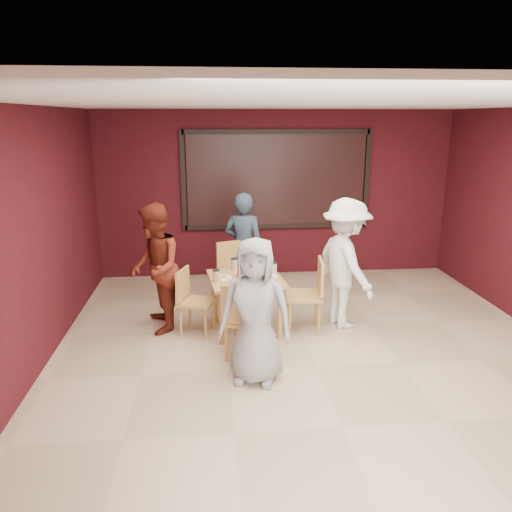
{
  "coord_description": "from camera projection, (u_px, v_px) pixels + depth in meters",
  "views": [
    {
      "loc": [
        -1.13,
        -4.91,
        2.67
      ],
      "look_at": [
        -0.57,
        1.09,
        0.99
      ],
      "focal_mm": 35.0,
      "sensor_mm": 36.0,
      "label": 1
    }
  ],
  "objects": [
    {
      "name": "floor",
      "position": [
        316.0,
        367.0,
        5.53
      ],
      "size": [
        7.0,
        7.0,
        0.0
      ],
      "primitive_type": "plane",
      "color": "#C6AA89",
      "rests_on": "ground"
    },
    {
      "name": "window_blinds",
      "position": [
        277.0,
        180.0,
        8.39
      ],
      "size": [
        3.0,
        0.02,
        1.5
      ],
      "primitive_type": "cube",
      "color": "black"
    },
    {
      "name": "dining_table",
      "position": [
        246.0,
        284.0,
        6.34
      ],
      "size": [
        1.0,
        1.0,
        0.86
      ],
      "color": "tan",
      "rests_on": "floor"
    },
    {
      "name": "chair_front",
      "position": [
        244.0,
        317.0,
        5.57
      ],
      "size": [
        0.57,
        0.57,
        0.92
      ],
      "color": "tan",
      "rests_on": "floor"
    },
    {
      "name": "chair_back",
      "position": [
        235.0,
        271.0,
        7.18
      ],
      "size": [
        0.59,
        0.59,
        0.95
      ],
      "color": "tan",
      "rests_on": "floor"
    },
    {
      "name": "chair_left",
      "position": [
        191.0,
        297.0,
        6.31
      ],
      "size": [
        0.51,
        0.51,
        0.84
      ],
      "color": "tan",
      "rests_on": "floor"
    },
    {
      "name": "chair_right",
      "position": [
        310.0,
        291.0,
        6.37
      ],
      "size": [
        0.51,
        0.51,
        0.94
      ],
      "color": "tan",
      "rests_on": "floor"
    },
    {
      "name": "diner_front",
      "position": [
        256.0,
        311.0,
        5.06
      ],
      "size": [
        0.86,
        0.68,
        1.54
      ],
      "primitive_type": "imported",
      "rotation": [
        0.0,
        0.0,
        -0.29
      ],
      "color": "#999999",
      "rests_on": "floor"
    },
    {
      "name": "diner_back",
      "position": [
        244.0,
        248.0,
        7.32
      ],
      "size": [
        0.7,
        0.59,
        1.64
      ],
      "primitive_type": "imported",
      "rotation": [
        0.0,
        0.0,
        2.76
      ],
      "color": "#2B3A4D",
      "rests_on": "floor"
    },
    {
      "name": "diner_left",
      "position": [
        155.0,
        269.0,
        6.29
      ],
      "size": [
        0.74,
        0.89,
        1.66
      ],
      "primitive_type": "imported",
      "rotation": [
        0.0,
        0.0,
        -1.42
      ],
      "color": "maroon",
      "rests_on": "floor"
    },
    {
      "name": "diner_right",
      "position": [
        345.0,
        264.0,
        6.43
      ],
      "size": [
        0.92,
        1.23,
        1.7
      ],
      "primitive_type": "imported",
      "rotation": [
        0.0,
        0.0,
        1.87
      ],
      "color": "white",
      "rests_on": "floor"
    }
  ]
}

